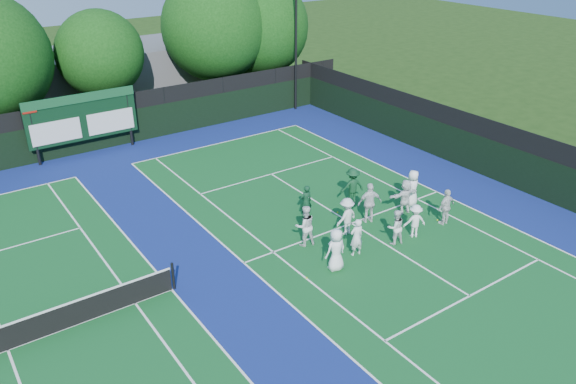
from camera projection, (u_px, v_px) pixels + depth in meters
ground at (367, 233)px, 23.85m from camera, size 120.00×120.00×0.00m
court_apron at (232, 267)px, 21.50m from camera, size 34.00×32.00×0.01m
near_court at (351, 223)px, 24.58m from camera, size 11.05×23.85×0.01m
left_court at (8, 350)px, 17.39m from camera, size 11.05×23.85×0.01m
back_fence at (100, 126)px, 31.95m from camera, size 34.00×0.08×3.00m
divider_fence_right at (487, 151)px, 28.61m from camera, size 0.08×32.00×3.00m
scoreboard at (82, 118)px, 30.76m from camera, size 6.00×0.21×3.55m
clubhouse at (118, 76)px, 39.61m from camera, size 18.00×6.00×4.00m
light_pole_right at (296, 16)px, 36.48m from camera, size 1.20×0.30×10.12m
tennis_net at (4, 338)px, 17.18m from camera, size 11.30×0.10×1.10m
tree_c at (102, 55)px, 34.11m from camera, size 5.25×5.25×7.28m
tree_d at (216, 30)px, 37.81m from camera, size 7.13×7.13×9.01m
tree_e at (261, 29)px, 39.78m from camera, size 6.93×6.93×8.61m
tennis_ball_0 at (307, 278)px, 20.82m from camera, size 0.07×0.07×0.07m
tennis_ball_2 at (445, 207)px, 25.94m from camera, size 0.07×0.07×0.07m
tennis_ball_4 at (338, 212)px, 25.45m from camera, size 0.07×0.07×0.07m
tennis_ball_5 at (437, 220)px, 24.80m from camera, size 0.07×0.07×0.07m
player_front_0 at (336, 250)px, 21.02m from camera, size 0.87×0.58×1.73m
player_front_1 at (357, 237)px, 21.98m from camera, size 0.62×0.45×1.60m
player_front_2 at (395, 227)px, 22.78m from camera, size 0.86×0.74×1.52m
player_front_3 at (415, 221)px, 23.29m from camera, size 1.09×0.88×1.48m
player_front_4 at (446, 207)px, 24.23m from camera, size 1.00×0.46×1.66m
player_back_0 at (305, 226)px, 22.63m from camera, size 0.99×0.85×1.76m
player_back_1 at (347, 216)px, 23.46m from camera, size 1.15×0.77×1.65m
player_back_2 at (370, 203)px, 24.34m from camera, size 1.17×0.79×1.85m
player_back_3 at (405, 196)px, 25.14m from camera, size 1.56×0.64×1.63m
player_back_4 at (412, 188)px, 25.80m from camera, size 0.95×0.73×1.74m
coach_left at (306, 202)px, 24.79m from camera, size 0.60×0.43×1.55m
coach_right at (352, 186)px, 25.98m from camera, size 1.26×0.92×1.75m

